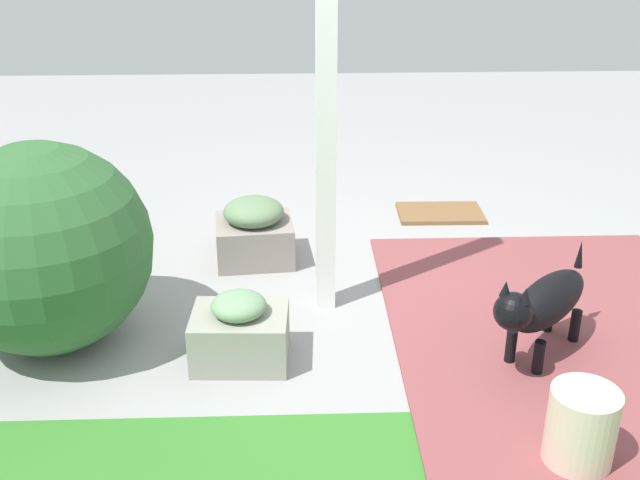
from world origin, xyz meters
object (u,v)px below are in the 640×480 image
porch_pillar (326,90)px  terracotta_pot_broad (56,208)px  dog (544,303)px  doormat (440,213)px  stone_planter_mid (240,332)px  round_shrub (44,248)px  ceramic_urn (581,428)px  stone_planter_nearest (254,232)px

porch_pillar → terracotta_pot_broad: 2.03m
dog → doormat: bearing=-85.5°
stone_planter_mid → dog: dog is taller
round_shrub → terracotta_pot_broad: round_shrub is taller
ceramic_urn → dog: bearing=-95.0°
stone_planter_mid → doormat: stone_planter_mid is taller
terracotta_pot_broad → ceramic_urn: size_ratio=1.47×
round_shrub → terracotta_pot_broad: (0.27, -1.07, -0.22)m
dog → ceramic_urn: size_ratio=1.90×
porch_pillar → terracotta_pot_broad: bearing=-23.7°
doormat → round_shrub: bearing=35.2°
round_shrub → dog: 2.43m
stone_planter_nearest → dog: dog is taller
stone_planter_mid → stone_planter_nearest: bearing=-91.2°
round_shrub → terracotta_pot_broad: 1.12m
round_shrub → dog: bearing=174.1°
stone_planter_nearest → round_shrub: size_ratio=0.48×
porch_pillar → dog: bearing=150.2°
stone_planter_mid → round_shrub: (0.95, -0.22, 0.37)m
stone_planter_nearest → dog: (-1.44, 1.17, 0.12)m
porch_pillar → terracotta_pot_broad: porch_pillar is taller
stone_planter_mid → doormat: size_ratio=0.80×
stone_planter_nearest → stone_planter_mid: bearing=88.8°
ceramic_urn → doormat: bearing=-88.3°
stone_planter_mid → ceramic_urn: stone_planter_mid is taller
terracotta_pot_broad → dog: dog is taller
stone_planter_mid → round_shrub: size_ratio=0.45×
stone_planter_nearest → terracotta_pot_broad: size_ratio=1.00×
terracotta_pot_broad → ceramic_urn: bearing=141.5°
round_shrub → ceramic_urn: size_ratio=3.07×
dog → stone_planter_mid: bearing=-1.3°
terracotta_pot_broad → porch_pillar: bearing=156.3°
porch_pillar → stone_planter_nearest: (0.42, -0.58, -1.02)m
terracotta_pot_broad → doormat: size_ratio=0.84×
round_shrub → ceramic_urn: bearing=156.7°
porch_pillar → round_shrub: (1.39, 0.34, -0.69)m
ceramic_urn → stone_planter_mid: bearing=-29.7°
ceramic_urn → terracotta_pot_broad: bearing=-38.5°
doormat → stone_planter_mid: bearing=54.0°
stone_planter_mid → doormat: 2.25m
porch_pillar → dog: 1.49m
stone_planter_nearest → dog: size_ratio=0.77×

